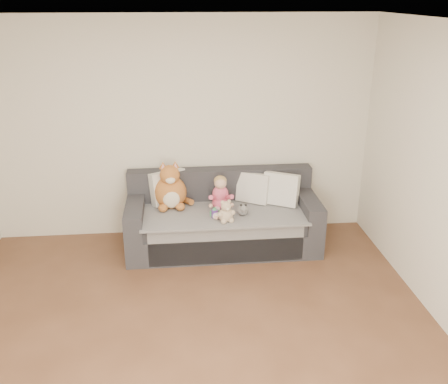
% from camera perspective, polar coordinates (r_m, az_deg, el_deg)
% --- Properties ---
extents(room_shell, '(5.00, 5.00, 5.00)m').
position_cam_1_polar(room_shell, '(3.94, -4.31, -0.62)').
color(room_shell, brown).
rests_on(room_shell, ground).
extents(sofa, '(2.20, 0.94, 0.85)m').
position_cam_1_polar(sofa, '(5.86, -0.18, -3.31)').
color(sofa, '#2D2D33').
rests_on(sofa, ground).
extents(cushion_left, '(0.47, 0.37, 0.40)m').
position_cam_1_polar(cushion_left, '(5.90, -6.37, 0.54)').
color(cushion_left, silver).
rests_on(cushion_left, sofa).
extents(cushion_right_back, '(0.42, 0.34, 0.36)m').
position_cam_1_polar(cushion_right_back, '(5.91, 3.36, 0.48)').
color(cushion_right_back, silver).
rests_on(cushion_right_back, sofa).
extents(cushion_right_front, '(0.45, 0.36, 0.39)m').
position_cam_1_polar(cushion_right_front, '(5.87, 6.53, 0.32)').
color(cushion_right_front, silver).
rests_on(cushion_right_front, sofa).
extents(toddler, '(0.29, 0.41, 0.41)m').
position_cam_1_polar(toddler, '(5.67, -0.39, -0.49)').
color(toddler, '#D44B60').
rests_on(toddler, sofa).
extents(plush_cat, '(0.46, 0.41, 0.57)m').
position_cam_1_polar(plush_cat, '(5.79, -6.13, 0.25)').
color(plush_cat, '#A66C24').
rests_on(plush_cat, sofa).
extents(teddy_bear, '(0.20, 0.16, 0.26)m').
position_cam_1_polar(teddy_bear, '(5.41, 0.24, -2.41)').
color(teddy_bear, '#D1B791').
rests_on(teddy_bear, sofa).
extents(plush_cow, '(0.13, 0.19, 0.16)m').
position_cam_1_polar(plush_cow, '(5.59, 2.15, -2.04)').
color(plush_cow, white).
rests_on(plush_cow, sofa).
extents(sippy_cup, '(0.11, 0.09, 0.13)m').
position_cam_1_polar(sippy_cup, '(5.52, -1.07, -2.32)').
color(sippy_cup, '#593592').
rests_on(sippy_cup, sofa).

